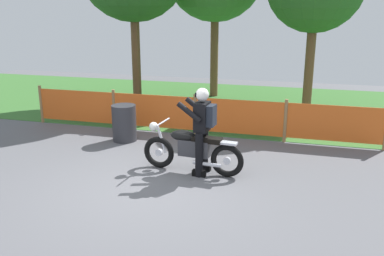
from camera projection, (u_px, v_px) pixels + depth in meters
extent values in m
cube|color=#5B5B60|center=(148.00, 186.00, 7.57)|extent=(24.00, 24.00, 0.02)
cube|color=#386B2D|center=(223.00, 104.00, 14.00)|extent=(24.00, 7.33, 0.01)
cylinder|color=#997547|center=(41.00, 104.00, 11.61)|extent=(0.08, 0.08, 1.05)
cylinder|color=#997547|center=(114.00, 109.00, 11.04)|extent=(0.08, 0.08, 1.05)
cylinder|color=#997547|center=(195.00, 115.00, 10.47)|extent=(0.08, 0.08, 1.05)
cylinder|color=#997547|center=(285.00, 121.00, 9.89)|extent=(0.08, 0.08, 1.05)
cube|color=orange|center=(77.00, 106.00, 11.32)|extent=(2.15, 0.02, 0.85)
cube|color=orange|center=(153.00, 111.00, 10.75)|extent=(2.15, 0.02, 0.85)
cube|color=orange|center=(239.00, 117.00, 10.17)|extent=(2.15, 0.02, 0.85)
cube|color=orange|center=(335.00, 123.00, 9.60)|extent=(2.15, 0.02, 0.85)
cylinder|color=brown|center=(136.00, 56.00, 13.56)|extent=(0.28, 0.28, 3.18)
cylinder|color=brown|center=(214.00, 53.00, 14.86)|extent=(0.28, 0.28, 3.14)
cylinder|color=brown|center=(309.00, 66.00, 12.71)|extent=(0.28, 0.28, 2.81)
torus|color=black|center=(159.00, 152.00, 8.35)|extent=(0.65, 0.16, 0.65)
cylinder|color=silver|center=(159.00, 152.00, 8.35)|extent=(0.15, 0.07, 0.14)
torus|color=black|center=(227.00, 161.00, 7.89)|extent=(0.65, 0.16, 0.65)
cylinder|color=silver|center=(227.00, 161.00, 7.89)|extent=(0.15, 0.07, 0.14)
cube|color=#38383D|center=(194.00, 148.00, 8.05)|extent=(0.62, 0.29, 0.32)
ellipsoid|color=black|center=(183.00, 136.00, 8.07)|extent=(0.54, 0.28, 0.22)
cube|color=black|center=(207.00, 140.00, 7.91)|extent=(0.58, 0.27, 0.10)
cube|color=silver|center=(227.00, 143.00, 7.79)|extent=(0.38, 0.19, 0.04)
cylinder|color=silver|center=(161.00, 139.00, 8.25)|extent=(0.24, 0.07, 0.58)
sphere|color=white|center=(154.00, 127.00, 8.24)|extent=(0.20, 0.20, 0.18)
cylinder|color=silver|center=(163.00, 122.00, 8.14)|extent=(0.08, 0.61, 0.03)
cylinder|color=silver|center=(207.00, 164.00, 7.89)|extent=(0.56, 0.11, 0.07)
cylinder|color=black|center=(199.00, 155.00, 7.88)|extent=(0.16, 0.16, 0.86)
cube|color=black|center=(199.00, 173.00, 7.98)|extent=(0.27, 0.13, 0.12)
cylinder|color=black|center=(204.00, 150.00, 8.17)|extent=(0.16, 0.16, 0.86)
cube|color=black|center=(204.00, 167.00, 8.27)|extent=(0.27, 0.13, 0.12)
cube|color=black|center=(202.00, 117.00, 7.83)|extent=(0.27, 0.38, 0.56)
cylinder|color=black|center=(189.00, 112.00, 7.65)|extent=(0.49, 0.14, 0.38)
cylinder|color=black|center=(197.00, 107.00, 8.05)|extent=(0.49, 0.14, 0.38)
sphere|color=white|center=(202.00, 95.00, 7.71)|extent=(0.27, 0.27, 0.25)
cube|color=black|center=(197.00, 94.00, 7.74)|extent=(0.04, 0.18, 0.08)
cube|color=#1E232D|center=(211.00, 115.00, 7.76)|extent=(0.18, 0.29, 0.40)
cylinder|color=#2D2D33|center=(124.00, 123.00, 10.04)|extent=(0.58, 0.58, 0.88)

